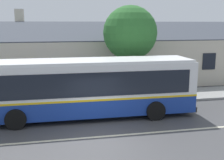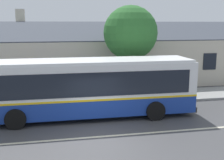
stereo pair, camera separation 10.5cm
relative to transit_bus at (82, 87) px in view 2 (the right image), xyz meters
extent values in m
plane|color=#424244|center=(0.45, -2.90, -1.66)|extent=(300.00, 300.00, 0.00)
cube|color=gray|center=(0.45, 3.10, -1.58)|extent=(60.00, 3.00, 0.15)
cube|color=beige|center=(0.45, -2.90, -1.65)|extent=(60.00, 0.16, 0.01)
cube|color=beige|center=(2.33, 9.85, 0.16)|extent=(23.49, 8.61, 3.63)
cube|color=#424751|center=(2.33, 7.70, 2.66)|extent=(24.09, 4.36, 1.54)
cube|color=#424751|center=(2.33, 12.01, 2.66)|extent=(24.09, 4.36, 1.54)
cube|color=beige|center=(-4.13, 10.72, 3.86)|extent=(0.70, 0.70, 1.20)
cube|color=black|center=(10.55, 5.52, 0.34)|extent=(1.10, 0.06, 1.30)
cube|color=#4C3323|center=(5.85, 5.52, -0.61)|extent=(1.00, 0.06, 2.10)
cube|color=navy|center=(-0.02, 0.00, -0.94)|extent=(11.87, 2.61, 0.89)
cube|color=gold|center=(-0.02, 0.00, -0.44)|extent=(11.89, 2.63, 0.10)
cube|color=white|center=(-0.02, 0.00, 0.45)|extent=(11.87, 2.61, 1.69)
cube|color=white|center=(-0.02, 0.00, 1.36)|extent=(11.63, 2.49, 0.12)
cube|color=black|center=(-0.01, 1.26, 0.35)|extent=(10.90, 0.13, 1.19)
cube|color=black|center=(-0.03, -1.27, 0.35)|extent=(10.90, 0.13, 1.19)
cube|color=black|center=(5.93, -0.06, 0.35)|extent=(0.06, 2.20, 1.19)
cube|color=black|center=(5.93, -0.06, 1.16)|extent=(0.06, 1.75, 0.24)
cube|color=black|center=(5.95, -0.06, -1.26)|extent=(0.10, 2.50, 0.28)
cube|color=#192D99|center=(-1.49, 1.28, -0.94)|extent=(3.32, 0.06, 0.63)
cube|color=black|center=(4.61, 1.22, -0.22)|extent=(0.90, 0.04, 2.33)
cylinder|color=black|center=(3.67, 1.21, -1.16)|extent=(1.00, 0.29, 1.00)
cylinder|color=black|center=(3.64, -1.29, -1.16)|extent=(1.00, 0.29, 1.00)
cylinder|color=black|center=(-3.26, 1.28, -1.16)|extent=(1.00, 0.29, 1.00)
cylinder|color=black|center=(-3.29, -1.22, -1.16)|extent=(1.00, 0.29, 1.00)
cube|color=brown|center=(-3.38, 3.29, -1.06)|extent=(1.79, 0.10, 0.04)
cube|color=brown|center=(-3.38, 3.14, -1.06)|extent=(1.79, 0.10, 0.04)
cube|color=brown|center=(-3.38, 3.00, -1.06)|extent=(1.79, 0.10, 0.04)
cube|color=brown|center=(-3.38, 2.87, -0.76)|extent=(1.79, 0.04, 0.10)
cube|color=brown|center=(-3.38, 2.87, -0.62)|extent=(1.79, 0.04, 0.10)
cube|color=black|center=(-2.66, 3.14, -1.28)|extent=(0.08, 0.43, 0.45)
cube|color=black|center=(-4.09, 3.14, -1.28)|extent=(0.08, 0.43, 0.45)
cylinder|color=#4C3828|center=(3.64, 3.92, -0.09)|extent=(0.37, 0.37, 3.14)
sphere|color=#2D6B2D|center=(3.64, 3.92, 2.66)|extent=(3.63, 3.63, 3.63)
sphere|color=#2D6B2D|center=(4.08, 4.18, 2.12)|extent=(2.11, 2.11, 2.11)
camera|label=1|loc=(-1.37, -14.45, 3.27)|focal=45.00mm
camera|label=2|loc=(-1.27, -14.47, 3.27)|focal=45.00mm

